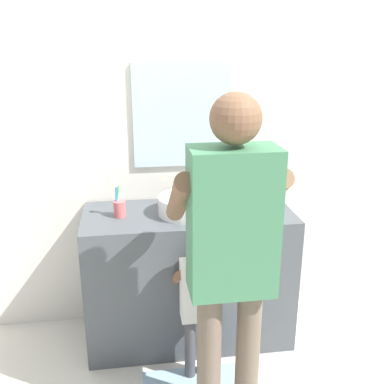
# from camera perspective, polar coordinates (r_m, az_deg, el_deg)

# --- Properties ---
(ground_plane) EXTENTS (14.00, 14.00, 0.00)m
(ground_plane) POSITION_cam_1_polar(r_m,az_deg,el_deg) (2.91, 0.46, -20.81)
(ground_plane) COLOR silver
(back_wall) EXTENTS (4.40, 0.10, 2.70)m
(back_wall) POSITION_cam_1_polar(r_m,az_deg,el_deg) (2.90, -1.37, 8.74)
(back_wall) COLOR silver
(back_wall) RESTS_ON ground
(vanity_cabinet) EXTENTS (1.26, 0.54, 0.86)m
(vanity_cabinet) POSITION_cam_1_polar(r_m,az_deg,el_deg) (2.91, -0.44, -10.51)
(vanity_cabinet) COLOR #4C5156
(vanity_cabinet) RESTS_ON ground
(sink_basin) EXTENTS (0.37, 0.37, 0.11)m
(sink_basin) POSITION_cam_1_polar(r_m,az_deg,el_deg) (2.69, -0.40, -1.61)
(sink_basin) COLOR white
(sink_basin) RESTS_ON vanity_cabinet
(faucet) EXTENTS (0.18, 0.14, 0.18)m
(faucet) POSITION_cam_1_polar(r_m,az_deg,el_deg) (2.89, -1.02, 0.35)
(faucet) COLOR #B7BABF
(faucet) RESTS_ON vanity_cabinet
(toothbrush_cup) EXTENTS (0.07, 0.07, 0.21)m
(toothbrush_cup) POSITION_cam_1_polar(r_m,az_deg,el_deg) (2.68, -9.15, -1.97)
(toothbrush_cup) COLOR #D86666
(toothbrush_cup) RESTS_ON vanity_cabinet
(child_toddler) EXTENTS (0.27, 0.27, 0.87)m
(child_toddler) POSITION_cam_1_polar(r_m,az_deg,el_deg) (2.53, 0.86, -13.16)
(child_toddler) COLOR #47474C
(child_toddler) RESTS_ON ground
(adult_parent) EXTENTS (0.51, 0.54, 1.66)m
(adult_parent) POSITION_cam_1_polar(r_m,az_deg,el_deg) (2.03, 4.94, -6.34)
(adult_parent) COLOR #6B5B4C
(adult_parent) RESTS_ON ground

